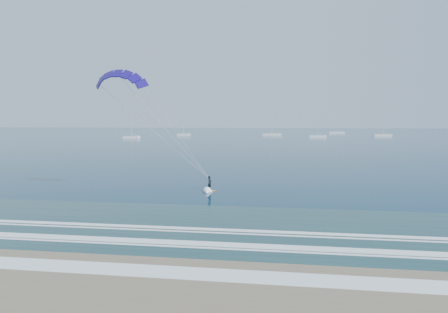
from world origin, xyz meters
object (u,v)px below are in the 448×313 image
Objects in this scene: sailboat_4 at (336,133)px; sailboat_5 at (383,135)px; sailboat_2 at (272,134)px; sailboat_0 at (131,137)px; sailboat_1 at (184,135)px; kitesurfer_rig at (165,128)px; sailboat_3 at (318,136)px.

sailboat_4 is 49.50m from sailboat_5.
sailboat_2 reaches higher than sailboat_4.
sailboat_1 is at bearing 65.99° from sailboat_0.
sailboat_5 reaches higher than sailboat_0.
kitesurfer_rig is 1.24× the size of sailboat_5.
sailboat_4 reaches higher than sailboat_1.
kitesurfer_rig reaches higher than sailboat_3.
kitesurfer_rig is 242.49m from sailboat_4.
sailboat_3 reaches higher than sailboat_0.
kitesurfer_rig is 157.83m from sailboat_0.
sailboat_0 is 42.71m from sailboat_1.
sailboat_3 is at bearing -11.16° from sailboat_1.
sailboat_2 reaches higher than sailboat_3.
sailboat_1 is at bearing 103.41° from kitesurfer_rig.
sailboat_0 is at bearing -160.82° from sailboat_5.
sailboat_5 reaches higher than sailboat_1.
sailboat_1 is 115.84m from sailboat_5.
sailboat_5 is (71.69, 191.50, -7.72)m from kitesurfer_rig.
sailboat_3 is at bearing 14.15° from sailboat_0.
kitesurfer_rig reaches higher than sailboat_0.
kitesurfer_rig is 195.17m from sailboat_2.
sailboat_3 is at bearing -105.32° from sailboat_4.
sailboat_0 is at bearing -165.85° from sailboat_3.
sailboat_4 is (113.00, 91.55, 0.02)m from sailboat_0.
sailboat_4 is at bearing 113.82° from sailboat_5.
sailboat_3 is (77.07, -15.21, 0.01)m from sailboat_1.
kitesurfer_rig is 1.46× the size of sailboat_0.
sailboat_1 is 53.19m from sailboat_2.
sailboat_2 is at bearing 176.99° from sailboat_5.
sailboat_3 is 0.91× the size of sailboat_5.
sailboat_1 is at bearing -151.22° from sailboat_4.
sailboat_4 is at bearing 43.96° from sailboat_2.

